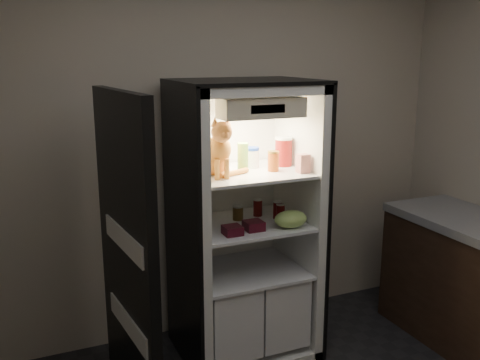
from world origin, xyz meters
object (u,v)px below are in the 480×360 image
at_px(berry_box_right, 254,226).
at_px(salsa_jar, 273,161).
at_px(tabby_cat, 217,153).
at_px(mayo_tub, 252,157).
at_px(refrigerator, 243,241).
at_px(cream_carton, 303,163).
at_px(pepper_jar, 284,152).
at_px(soda_can_a, 258,208).
at_px(parmesan_shaker, 243,157).
at_px(berry_box_left, 232,230).
at_px(grape_bag, 291,219).
at_px(soda_can_b, 278,210).
at_px(soda_can_c, 280,212).
at_px(condiment_jar, 238,213).

bearing_deg(berry_box_right, salsa_jar, 26.28).
distance_m(tabby_cat, berry_box_right, 0.52).
xyz_separation_m(mayo_tub, berry_box_right, (-0.10, -0.25, -0.39)).
relative_size(refrigerator, cream_carton, 15.61).
height_order(pepper_jar, soda_can_a, pepper_jar).
distance_m(tabby_cat, cream_carton, 0.56).
xyz_separation_m(parmesan_shaker, pepper_jar, (0.32, 0.05, 0.01)).
height_order(berry_box_left, berry_box_right, berry_box_right).
bearing_deg(grape_bag, pepper_jar, 73.43).
bearing_deg(soda_can_b, soda_can_c, -90.99).
distance_m(parmesan_shaker, soda_can_a, 0.43).
bearing_deg(soda_can_a, berry_box_left, -136.85).
bearing_deg(soda_can_c, grape_bag, -93.94).
distance_m(salsa_jar, soda_can_b, 0.37).
height_order(salsa_jar, cream_carton, salsa_jar).
bearing_deg(refrigerator, tabby_cat, -155.06).
xyz_separation_m(refrigerator, parmesan_shaker, (-0.03, -0.06, 0.59)).
relative_size(salsa_jar, soda_can_b, 1.13).
xyz_separation_m(salsa_jar, grape_bag, (0.06, -0.14, -0.36)).
bearing_deg(grape_bag, mayo_tub, 115.64).
bearing_deg(soda_can_a, tabby_cat, -156.80).
height_order(refrigerator, cream_carton, refrigerator).
bearing_deg(soda_can_b, parmesan_shaker, -179.91).
height_order(parmesan_shaker, pepper_jar, pepper_jar).
relative_size(soda_can_a, condiment_jar, 1.15).
relative_size(cream_carton, berry_box_right, 1.04).
distance_m(refrigerator, soda_can_c, 0.33).
height_order(soda_can_b, grape_bag, soda_can_b).
bearing_deg(cream_carton, soda_can_b, 112.49).
relative_size(pepper_jar, condiment_jar, 1.96).
distance_m(soda_can_b, condiment_jar, 0.27).
bearing_deg(berry_box_left, mayo_tub, 46.95).
height_order(soda_can_a, grape_bag, soda_can_a).
distance_m(parmesan_shaker, grape_bag, 0.50).
bearing_deg(cream_carton, mayo_tub, 129.70).
height_order(refrigerator, condiment_jar, refrigerator).
bearing_deg(refrigerator, cream_carton, -38.21).
relative_size(tabby_cat, parmesan_shaker, 2.08).
bearing_deg(mayo_tub, soda_can_b, -30.73).
bearing_deg(berry_box_left, soda_can_a, 43.15).
relative_size(soda_can_a, soda_can_b, 0.99).
relative_size(refrigerator, salsa_jar, 14.30).
bearing_deg(tabby_cat, berry_box_left, -68.76).
distance_m(condiment_jar, grape_bag, 0.38).
xyz_separation_m(pepper_jar, berry_box_right, (-0.32, -0.21, -0.42)).
xyz_separation_m(salsa_jar, berry_box_left, (-0.34, -0.12, -0.39)).
relative_size(tabby_cat, soda_can_a, 3.35).
distance_m(soda_can_a, soda_can_b, 0.15).
bearing_deg(mayo_tub, grape_bag, -64.36).
distance_m(parmesan_shaker, salsa_jar, 0.20).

